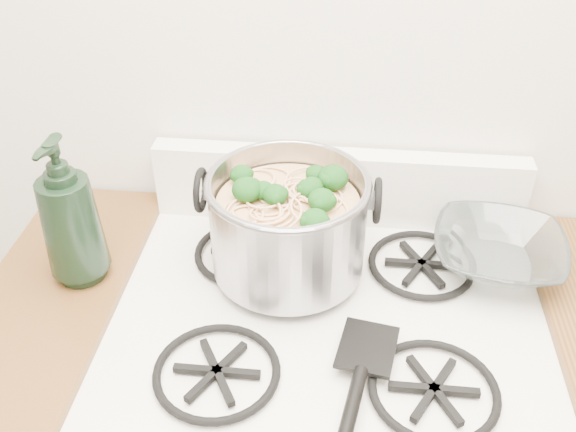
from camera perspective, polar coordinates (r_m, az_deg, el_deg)
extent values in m
plane|color=silver|center=(1.20, 5.37, 18.47)|extent=(3.60, 0.00, 3.60)
cube|color=white|center=(1.16, 3.59, -9.70)|extent=(0.76, 0.65, 0.04)
cube|color=black|center=(1.14, 3.65, -8.57)|extent=(0.60, 0.56, 0.02)
cube|color=#4E2A13|center=(1.26, -20.17, -6.77)|extent=(0.25, 0.65, 0.04)
cylinder|color=#95949C|center=(1.16, 0.00, -0.75)|extent=(0.28, 0.28, 0.19)
torus|color=#95949C|center=(1.10, 0.00, 2.97)|extent=(0.29, 0.29, 0.01)
torus|color=black|center=(1.14, -7.76, 2.29)|extent=(0.01, 0.08, 0.08)
torus|color=black|center=(1.12, 7.94, 1.37)|extent=(0.01, 0.08, 0.08)
cylinder|color=tan|center=(1.17, 0.00, -1.60)|extent=(0.26, 0.26, 0.14)
sphere|color=#134312|center=(1.12, 0.00, 2.05)|extent=(0.04, 0.04, 0.04)
sphere|color=#134312|center=(1.12, 0.00, 2.05)|extent=(0.04, 0.04, 0.04)
sphere|color=#134312|center=(1.12, 0.00, 2.05)|extent=(0.04, 0.04, 0.04)
sphere|color=#134312|center=(1.12, 0.00, 2.05)|extent=(0.04, 0.04, 0.04)
sphere|color=#134312|center=(1.12, 0.00, 2.05)|extent=(0.04, 0.04, 0.04)
sphere|color=#134312|center=(1.12, 0.00, 2.05)|extent=(0.04, 0.04, 0.04)
sphere|color=#134312|center=(1.12, 0.00, 2.05)|extent=(0.04, 0.04, 0.04)
sphere|color=#134312|center=(1.12, 0.00, 2.05)|extent=(0.04, 0.04, 0.04)
sphere|color=#134312|center=(1.12, 0.00, 2.05)|extent=(0.04, 0.04, 0.04)
sphere|color=#134312|center=(1.12, 0.00, 2.05)|extent=(0.04, 0.04, 0.04)
imported|color=white|center=(1.27, 18.06, -3.60)|extent=(0.11, 0.11, 0.02)
imported|color=black|center=(1.17, -18.94, 0.36)|extent=(0.12, 0.12, 0.29)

